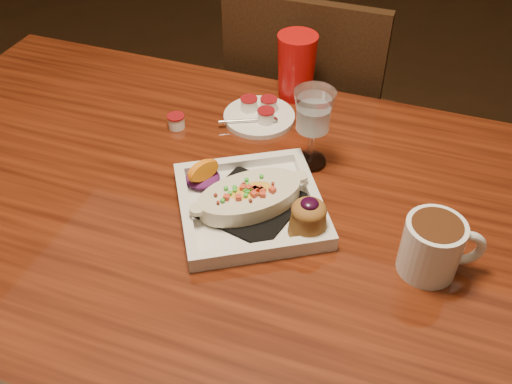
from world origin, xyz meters
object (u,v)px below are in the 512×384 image
(plate, at_px, (256,203))
(chair_far, at_px, (309,126))
(table, at_px, (224,241))
(goblet, at_px, (313,115))
(saucer, at_px, (259,114))
(coffee_mug, at_px, (434,245))
(red_tumbler, at_px, (296,67))

(plate, bearing_deg, chair_far, 64.67)
(table, height_order, goblet, goblet)
(table, relative_size, saucer, 9.65)
(table, distance_m, saucer, 0.30)
(plate, bearing_deg, saucer, 77.38)
(table, bearing_deg, saucer, 95.94)
(plate, distance_m, coffee_mug, 0.31)
(saucer, height_order, red_tumbler, red_tumbler)
(goblet, distance_m, red_tumbler, 0.25)
(saucer, distance_m, red_tumbler, 0.14)
(coffee_mug, xyz_separation_m, goblet, (-0.26, 0.20, 0.06))
(table, distance_m, goblet, 0.30)
(goblet, relative_size, saucer, 1.05)
(coffee_mug, bearing_deg, saucer, 124.39)
(table, height_order, saucer, saucer)
(red_tumbler, bearing_deg, goblet, -66.35)
(table, xyz_separation_m, saucer, (-0.03, 0.28, 0.11))
(table, height_order, plate, plate)
(saucer, bearing_deg, table, -84.06)
(table, distance_m, coffee_mug, 0.40)
(coffee_mug, bearing_deg, plate, 156.94)
(chair_far, height_order, goblet, chair_far)
(coffee_mug, bearing_deg, chair_far, 101.43)
(chair_far, xyz_separation_m, saucer, (-0.03, -0.35, 0.25))
(saucer, relative_size, red_tumbler, 1.04)
(saucer, xyz_separation_m, red_tumbler, (0.05, 0.12, 0.06))
(table, relative_size, plate, 4.39)
(chair_far, distance_m, red_tumbler, 0.39)
(table, bearing_deg, plate, 0.07)
(table, bearing_deg, coffee_mug, -4.08)
(chair_far, distance_m, plate, 0.69)
(table, height_order, red_tumbler, red_tumbler)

